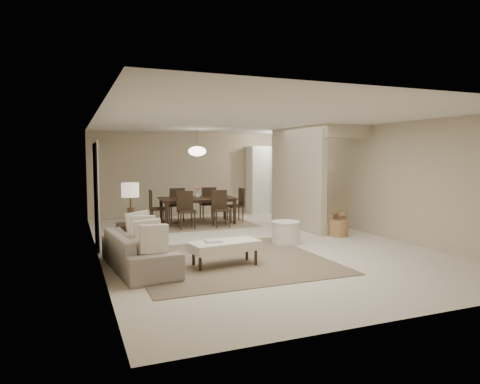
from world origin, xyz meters
name	(u,v)px	position (x,y,z in m)	size (l,w,h in m)	color
floor	(249,242)	(0.00, 0.00, 0.00)	(9.00, 9.00, 0.00)	beige
ceiling	(250,121)	(0.00, 0.00, 2.50)	(9.00, 9.00, 0.00)	white
back_wall	(191,174)	(0.00, 4.50, 1.25)	(6.00, 6.00, 0.00)	#BDAD8F
left_wall	(96,186)	(-3.00, 0.00, 1.25)	(9.00, 9.00, 0.00)	#BDAD8F
right_wall	(369,180)	(3.00, 0.00, 1.25)	(9.00, 9.00, 0.00)	#BDAD8F
partition	(297,178)	(1.80, 1.25, 1.25)	(0.15, 2.50, 2.50)	#BDAD8F
doorway	(96,196)	(-2.97, 0.60, 1.02)	(0.04, 0.90, 2.04)	black
pantry_cabinet	(267,180)	(2.35, 4.15, 1.05)	(1.20, 0.55, 2.10)	white
flush_light	(279,133)	(2.30, 3.20, 2.46)	(0.44, 0.44, 0.05)	white
living_rug	(230,260)	(-0.92, -1.30, 0.01)	(3.20, 3.20, 0.01)	brown
sofa	(139,251)	(-2.45, -1.30, 0.29)	(0.79, 2.02, 0.59)	gray
ottoman_bench	(225,246)	(-1.12, -1.60, 0.33)	(1.19, 0.67, 0.41)	silver
side_table	(131,238)	(-2.40, 0.00, 0.27)	(0.49, 0.49, 0.54)	black
table_lamp	(130,194)	(-2.40, 0.00, 1.10)	(0.32, 0.32, 0.76)	#45311D
round_pouf	(286,233)	(0.64, -0.40, 0.23)	(0.59, 0.59, 0.46)	silver
wicker_basket	(338,228)	(2.14, -0.08, 0.18)	(0.43, 0.43, 0.37)	olive
dining_rug	(198,224)	(-0.32, 2.75, 0.01)	(2.80, 2.10, 0.01)	#847152
dining_table	(198,211)	(-0.32, 2.75, 0.35)	(1.98, 1.10, 0.69)	black
dining_chairs	(198,207)	(-0.32, 2.75, 0.46)	(2.51, 1.86, 0.93)	black
vase	(198,195)	(-0.32, 2.75, 0.76)	(0.13, 0.13, 0.13)	white
yellow_mat	(305,226)	(2.11, 1.36, 0.01)	(0.99, 0.61, 0.01)	yellow
pendant_light	(197,151)	(-0.32, 2.75, 1.92)	(0.46, 0.46, 0.71)	#45311D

